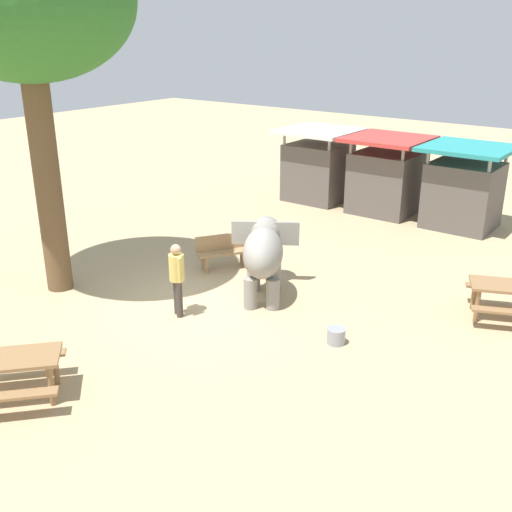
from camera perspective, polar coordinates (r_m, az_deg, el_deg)
The scene contains 11 objects.
ground_plane at distance 13.60m, azimuth -5.76°, elevation -4.57°, with size 60.00×60.00×0.00m, color tan.
elephant at distance 13.61m, azimuth 0.73°, elevation 0.40°, with size 2.09×2.28×1.66m.
person_handler at distance 12.76m, azimuth -7.53°, elevation -1.76°, with size 0.46×0.32×1.62m.
shade_tree_main at distance 13.95m, azimuth -21.12°, elevation 21.52°, with size 4.72×4.33×8.05m.
wooden_bench at distance 15.37m, azimuth -3.11°, elevation 0.50°, with size 1.08×1.40×0.88m.
picnic_table_near at distance 10.81m, azimuth -22.02°, elevation -9.78°, with size 2.10×2.11×0.78m.
picnic_table_far at distance 13.73m, azimuth 22.72°, elevation -3.26°, with size 1.97×1.96×0.78m.
market_stall_white at distance 21.58m, azimuth 5.89°, elevation 8.27°, with size 2.50×2.50×2.52m.
market_stall_red at distance 20.40m, azimuth 12.17°, elevation 7.16°, with size 2.50×2.50×2.52m.
market_stall_teal at distance 19.49m, azimuth 19.09°, elevation 5.84°, with size 2.50×2.50×2.52m.
feed_bucket at distance 11.97m, azimuth 7.63°, elevation -7.54°, with size 0.36×0.36×0.32m, color gray.
Camera 1 is at (8.44, -8.93, 5.83)m, focal length 42.10 mm.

